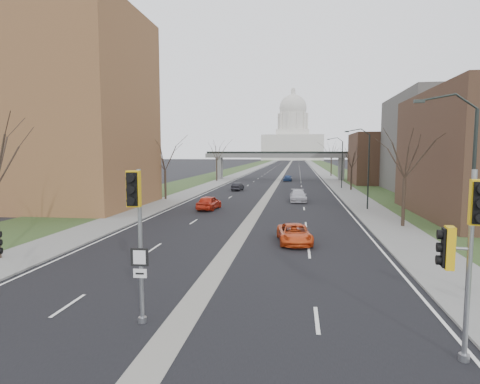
% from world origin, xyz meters
% --- Properties ---
extents(ground, '(700.00, 700.00, 0.00)m').
position_xyz_m(ground, '(0.00, 0.00, 0.00)').
color(ground, black).
rests_on(ground, ground).
extents(road_surface, '(20.00, 600.00, 0.01)m').
position_xyz_m(road_surface, '(0.00, 150.00, 0.01)').
color(road_surface, black).
rests_on(road_surface, ground).
extents(median_strip, '(1.20, 600.00, 0.02)m').
position_xyz_m(median_strip, '(0.00, 150.00, 0.00)').
color(median_strip, gray).
rests_on(median_strip, ground).
extents(sidewalk_right, '(4.00, 600.00, 0.12)m').
position_xyz_m(sidewalk_right, '(12.00, 150.00, 0.06)').
color(sidewalk_right, gray).
rests_on(sidewalk_right, ground).
extents(sidewalk_left, '(4.00, 600.00, 0.12)m').
position_xyz_m(sidewalk_left, '(-12.00, 150.00, 0.06)').
color(sidewalk_left, gray).
rests_on(sidewalk_left, ground).
extents(grass_verge_right, '(8.00, 600.00, 0.10)m').
position_xyz_m(grass_verge_right, '(18.00, 150.00, 0.05)').
color(grass_verge_right, '#29401D').
rests_on(grass_verge_right, ground).
extents(grass_verge_left, '(8.00, 600.00, 0.10)m').
position_xyz_m(grass_verge_left, '(-18.00, 150.00, 0.05)').
color(grass_verge_left, '#29401D').
rests_on(grass_verge_left, ground).
extents(apartment_building, '(25.00, 16.00, 22.00)m').
position_xyz_m(apartment_building, '(-26.00, 30.00, 11.00)').
color(apartment_building, brown).
rests_on(apartment_building, ground).
extents(commercial_block_mid, '(18.00, 22.00, 15.00)m').
position_xyz_m(commercial_block_mid, '(28.00, 52.00, 7.50)').
color(commercial_block_mid, '#57554F').
rests_on(commercial_block_mid, ground).
extents(commercial_block_far, '(14.00, 14.00, 10.00)m').
position_xyz_m(commercial_block_far, '(22.00, 70.00, 5.00)').
color(commercial_block_far, '#4B2F23').
rests_on(commercial_block_far, ground).
extents(pedestrian_bridge, '(34.00, 3.00, 6.45)m').
position_xyz_m(pedestrian_bridge, '(0.00, 80.00, 4.84)').
color(pedestrian_bridge, slate).
rests_on(pedestrian_bridge, ground).
extents(capitol, '(48.00, 42.00, 55.75)m').
position_xyz_m(capitol, '(0.00, 320.00, 18.60)').
color(capitol, silver).
rests_on(capitol, ground).
extents(streetlight_near, '(2.61, 0.20, 8.70)m').
position_xyz_m(streetlight_near, '(10.99, 6.00, 6.95)').
color(streetlight_near, black).
rests_on(streetlight_near, sidewalk_right).
extents(streetlight_mid, '(2.61, 0.20, 8.70)m').
position_xyz_m(streetlight_mid, '(10.99, 32.00, 6.95)').
color(streetlight_mid, black).
rests_on(streetlight_mid, sidewalk_right).
extents(streetlight_far, '(2.61, 0.20, 8.70)m').
position_xyz_m(streetlight_far, '(10.99, 58.00, 6.95)').
color(streetlight_far, black).
rests_on(streetlight_far, sidewalk_right).
extents(tree_left_b, '(6.75, 6.75, 8.81)m').
position_xyz_m(tree_left_b, '(-13.00, 38.00, 6.23)').
color(tree_left_b, '#382B21').
rests_on(tree_left_b, sidewalk_left).
extents(tree_left_c, '(7.65, 7.65, 9.99)m').
position_xyz_m(tree_left_c, '(-13.00, 72.00, 7.04)').
color(tree_left_c, '#382B21').
rests_on(tree_left_c, sidewalk_left).
extents(tree_right_a, '(7.20, 7.20, 9.40)m').
position_xyz_m(tree_right_a, '(13.00, 22.00, 6.64)').
color(tree_right_a, '#382B21').
rests_on(tree_right_a, sidewalk_right).
extents(tree_right_b, '(6.30, 6.30, 8.22)m').
position_xyz_m(tree_right_b, '(13.00, 55.00, 5.82)').
color(tree_right_b, '#382B21').
rests_on(tree_right_b, sidewalk_right).
extents(tree_right_c, '(7.65, 7.65, 9.99)m').
position_xyz_m(tree_right_c, '(13.00, 95.00, 7.04)').
color(tree_right_c, '#382B21').
rests_on(tree_right_c, sidewalk_right).
extents(signal_pole_median, '(0.66, 0.92, 5.67)m').
position_xyz_m(signal_pole_median, '(-1.36, 0.57, 3.95)').
color(signal_pole_median, gray).
rests_on(signal_pole_median, ground).
extents(signal_pole_right, '(0.99, 1.13, 5.77)m').
position_xyz_m(signal_pole_right, '(9.01, -0.53, 3.78)').
color(signal_pole_right, gray).
rests_on(signal_pole_right, ground).
extents(car_left_near, '(2.24, 4.72, 1.56)m').
position_xyz_m(car_left_near, '(-5.34, 29.97, 0.78)').
color(car_left_near, red).
rests_on(car_left_near, ground).
extents(car_left_far, '(1.71, 3.89, 1.24)m').
position_xyz_m(car_left_far, '(-5.46, 52.14, 0.62)').
color(car_left_far, black).
rests_on(car_left_far, ground).
extents(car_right_near, '(2.71, 4.90, 1.30)m').
position_xyz_m(car_right_near, '(4.06, 14.87, 0.65)').
color(car_right_near, '#D14516').
rests_on(car_right_near, ground).
extents(car_right_mid, '(2.22, 5.12, 1.47)m').
position_xyz_m(car_right_mid, '(4.35, 38.56, 0.73)').
color(car_right_mid, '#BBBAC3').
rests_on(car_right_mid, ground).
extents(car_right_far, '(1.94, 4.20, 1.40)m').
position_xyz_m(car_right_far, '(2.15, 75.05, 0.70)').
color(car_right_far, navy).
rests_on(car_right_far, ground).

